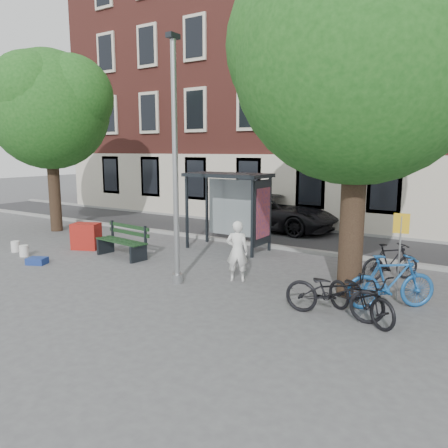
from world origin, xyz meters
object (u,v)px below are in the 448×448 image
bike_a (334,292)px  bike_c (360,296)px  bike_d (391,262)px  bike_b (391,282)px  notice_sign (400,237)px  red_stand (86,236)px  lamppost (175,175)px  car_dark (274,212)px  bus_shelter (239,194)px  bench (123,243)px  painter (237,251)px

bike_a → bike_c: size_ratio=1.07×
bike_c → bike_d: bearing=33.9°
bike_d → bike_b: bearing=145.3°
bike_b → notice_sign: (0.00, 0.69, 0.87)m
red_stand → bike_d: bearing=10.9°
notice_sign → bike_d: bearing=101.8°
lamppost → bike_a: bearing=-1.5°
bike_b → red_stand: bike_b is taller
red_stand → notice_sign: (10.16, 0.39, 1.02)m
bike_a → car_dark: size_ratio=0.37×
bus_shelter → car_dark: bearing=99.9°
bus_shelter → bike_d: size_ratio=1.72×
bike_a → bike_d: (0.39, 3.33, -0.04)m
bench → bike_a: 7.50m
bus_shelter → bike_d: 5.43m
bike_d → bus_shelter: bearing=33.2°
bike_d → bike_a: bearing=126.3°
lamppost → bench: size_ratio=2.98×
bike_a → car_dark: car_dark is taller
bench → bike_a: bike_a is taller
car_dark → red_stand: bearing=154.1°
bike_d → red_stand: 9.87m
red_stand → bench: bearing=-4.0°
bus_shelter → bench: bearing=-132.1°
lamppost → red_stand: size_ratio=6.79×
lamppost → red_stand: (-5.13, 1.35, -2.33)m
bike_a → bike_d: bike_a is taller
lamppost → bike_c: (4.66, 0.08, -2.28)m
bike_b → painter: bearing=51.8°
bike_a → bike_d: 3.36m
bus_shelter → bench: bus_shelter is taller
lamppost → notice_sign: size_ratio=3.05×
bike_b → notice_sign: notice_sign is taller
bus_shelter → red_stand: (-4.52, -2.75, -1.47)m
bike_d → car_dark: 7.76m
bike_b → lamppost: bearing=62.8°
bike_a → notice_sign: size_ratio=1.02×
red_stand → bike_b: bearing=-1.7°
painter → bike_b: 3.84m
bike_b → bike_d: (-0.48, 2.17, -0.10)m
bike_b → bike_a: bearing=104.4°
bus_shelter → car_dark: bus_shelter is taller
bus_shelter → notice_sign: (5.64, -2.36, -0.45)m
bike_a → bike_d: size_ratio=1.23×
lamppost → car_dark: 8.61m
red_stand → bike_a: bearing=-8.9°
lamppost → bench: (-3.21, 1.22, -2.31)m
bike_c → car_dark: car_dark is taller
notice_sign → car_dark: bearing=128.4°
painter → bike_b: painter is taller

